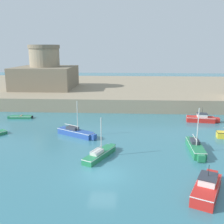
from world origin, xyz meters
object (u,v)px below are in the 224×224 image
(motorboat_red_3, at_px, (202,119))
(sailboat_green_0, at_px, (100,154))
(dinghy_green_5, at_px, (21,117))
(fortress, at_px, (45,74))
(motorboat_red_6, at_px, (207,187))
(sailboat_blue_1, at_px, (76,132))
(sailboat_green_4, at_px, (196,147))

(motorboat_red_3, bearing_deg, sailboat_green_0, -134.53)
(dinghy_green_5, height_order, fortress, fortress)
(fortress, bearing_deg, motorboat_red_6, -57.73)
(sailboat_blue_1, bearing_deg, sailboat_green_4, -17.60)
(sailboat_blue_1, xyz_separation_m, motorboat_red_6, (12.75, -13.16, 0.12))
(sailboat_green_0, distance_m, dinghy_green_5, 20.61)
(sailboat_green_0, distance_m, sailboat_green_4, 10.51)
(sailboat_green_4, distance_m, dinghy_green_5, 27.64)
(motorboat_red_6, bearing_deg, sailboat_green_0, 144.22)
(dinghy_green_5, bearing_deg, sailboat_green_4, -27.00)
(dinghy_green_5, bearing_deg, sailboat_blue_1, -37.41)
(dinghy_green_5, bearing_deg, sailboat_green_0, -45.85)
(sailboat_green_4, bearing_deg, motorboat_red_6, -98.40)
(sailboat_green_0, relative_size, sailboat_green_4, 0.90)
(sailboat_green_0, bearing_deg, fortress, 115.59)
(motorboat_red_3, relative_size, motorboat_red_6, 0.93)
(dinghy_green_5, xyz_separation_m, fortress, (-1.01, 17.30, 5.32))
(motorboat_red_3, bearing_deg, fortress, 149.15)
(sailboat_blue_1, relative_size, sailboat_green_4, 0.95)
(sailboat_blue_1, bearing_deg, motorboat_red_6, -45.91)
(sailboat_blue_1, xyz_separation_m, fortress, (-11.60, 25.40, 5.08))
(sailboat_blue_1, relative_size, fortress, 0.44)
(sailboat_blue_1, distance_m, motorboat_red_3, 19.56)
(sailboat_blue_1, relative_size, dinghy_green_5, 1.35)
(sailboat_green_4, relative_size, dinghy_green_5, 1.43)
(sailboat_green_0, xyz_separation_m, motorboat_red_3, (14.20, 14.43, 0.11))
(sailboat_green_0, height_order, motorboat_red_3, sailboat_green_0)
(sailboat_green_4, relative_size, fortress, 0.46)
(motorboat_red_3, distance_m, fortress, 34.81)
(sailboat_green_0, xyz_separation_m, dinghy_green_5, (-14.36, 14.79, -0.17))
(sailboat_green_4, xyz_separation_m, dinghy_green_5, (-24.62, 12.55, -0.26))
(motorboat_red_3, relative_size, fortress, 0.40)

